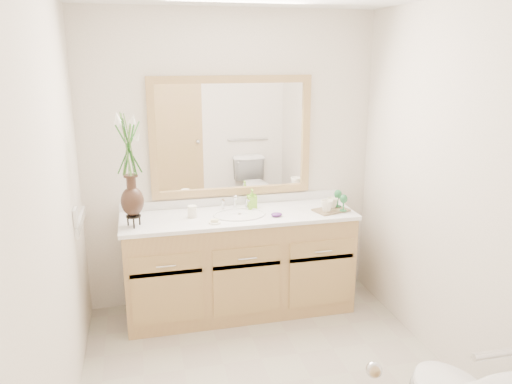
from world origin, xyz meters
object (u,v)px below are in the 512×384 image
object	(u,v)px
soap_bottle	(252,200)
tray	(331,210)
flower_vase	(129,153)
tumbler	(192,212)

from	to	relation	value
soap_bottle	tray	world-z (taller)	soap_bottle
flower_vase	tray	xyz separation A→B (m)	(1.54, 0.01, -0.54)
soap_bottle	tray	size ratio (longest dim) A/B	0.54
flower_vase	soap_bottle	world-z (taller)	flower_vase
flower_vase	tumbler	bearing A→B (deg)	14.37
soap_bottle	flower_vase	bearing A→B (deg)	-165.71
flower_vase	tumbler	world-z (taller)	flower_vase
flower_vase	tray	world-z (taller)	flower_vase
flower_vase	soap_bottle	bearing A→B (deg)	13.64
flower_vase	tray	bearing A→B (deg)	0.39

